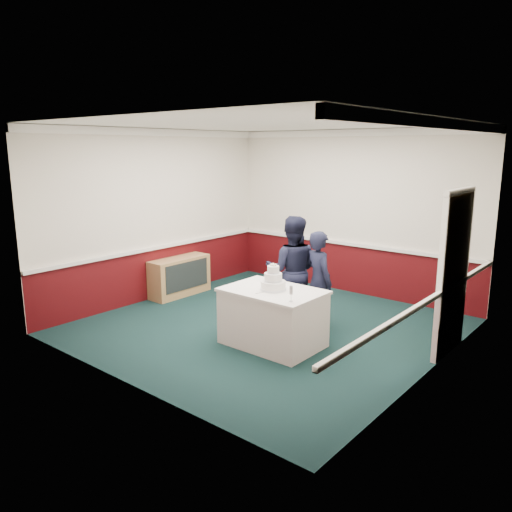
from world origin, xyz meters
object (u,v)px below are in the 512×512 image
Objects in this scene: sideboard at (180,276)px; person_man at (292,271)px; wedding_cake at (273,282)px; champagne_flute at (291,291)px; cake_table at (273,317)px; cake_knife at (262,292)px; person_woman at (319,281)px.

person_man is (2.48, 0.08, 0.49)m from sideboard.
sideboard is 2.95m from wedding_cake.
champagne_flute is (0.50, -0.28, 0.03)m from wedding_cake.
cake_knife is at bearing -98.53° from cake_table.
person_man is at bearing 26.19° from person_woman.
person_woman is at bearing 148.38° from person_man.
person_man is at bearing 109.80° from cake_table.
cake_knife is (-0.03, -0.20, 0.39)m from cake_table.
wedding_cake reaches higher than cake_table.
champagne_flute is 1.41m from person_man.
sideboard is at bearing 26.78° from person_woman.
cake_knife is 1.11m from person_man.
champagne_flute is at bearing 92.56° from person_man.
person_woman is at bearing 92.47° from cake_knife.
cake_knife is 0.13× the size of person_man.
sideboard is at bearing 172.86° from cake_knife.
sideboard is at bearing 161.86° from champagne_flute.
cake_knife is at bearing -98.53° from wedding_cake.
sideboard is 3.30× the size of wedding_cake.
cake_table is 0.79× the size of person_man.
person_woman is (0.48, 0.01, -0.09)m from person_man.
person_man is at bearing 109.80° from wedding_cake.
champagne_flute is at bearing -29.25° from wedding_cake.
person_woman reaches higher than wedding_cake.
cake_table is 6.44× the size of champagne_flute.
cake_table is 3.63× the size of wedding_cake.
person_woman is at bearing 106.02° from champagne_flute.
cake_knife is 1.07× the size of champagne_flute.
person_man reaches higher than cake_table.
person_woman is (0.17, 0.88, -0.15)m from wedding_cake.
cake_table is at bearing 150.75° from champagne_flute.
person_woman is at bearing 1.63° from sideboard.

